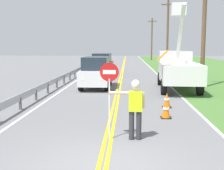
# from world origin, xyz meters

# --- Properties ---
(ground_plane) EXTENTS (160.00, 160.00, 0.00)m
(ground_plane) POSITION_xyz_m (0.00, 0.00, 0.00)
(ground_plane) COLOR slate
(centerline_yellow_left) EXTENTS (0.11, 110.00, 0.01)m
(centerline_yellow_left) POSITION_xyz_m (-0.09, 20.00, 0.01)
(centerline_yellow_left) COLOR yellow
(centerline_yellow_left) RESTS_ON ground
(centerline_yellow_right) EXTENTS (0.11, 110.00, 0.01)m
(centerline_yellow_right) POSITION_xyz_m (0.09, 20.00, 0.01)
(centerline_yellow_right) COLOR yellow
(centerline_yellow_right) RESTS_ON ground
(edge_line_right) EXTENTS (0.12, 110.00, 0.01)m
(edge_line_right) POSITION_xyz_m (3.60, 20.00, 0.01)
(edge_line_right) COLOR silver
(edge_line_right) RESTS_ON ground
(edge_line_left) EXTENTS (0.12, 110.00, 0.01)m
(edge_line_left) POSITION_xyz_m (-3.60, 20.00, 0.01)
(edge_line_left) COLOR silver
(edge_line_left) RESTS_ON ground
(flagger_worker) EXTENTS (1.09, 0.25, 1.83)m
(flagger_worker) POSITION_xyz_m (0.80, 2.03, 1.05)
(flagger_worker) COLOR #2D2D33
(flagger_worker) RESTS_ON ground
(stop_sign_paddle) EXTENTS (0.56, 0.04, 2.33)m
(stop_sign_paddle) POSITION_xyz_m (0.03, 2.03, 1.71)
(stop_sign_paddle) COLOR silver
(stop_sign_paddle) RESTS_ON ground
(utility_bucket_truck) EXTENTS (3.00, 6.92, 5.59)m
(utility_bucket_truck) POSITION_xyz_m (3.87, 12.96, 1.42)
(utility_bucket_truck) COLOR silver
(utility_bucket_truck) RESTS_ON ground
(oncoming_suv_nearest) EXTENTS (1.93, 4.61, 2.10)m
(oncoming_suv_nearest) POSITION_xyz_m (-1.54, 13.09, 1.06)
(oncoming_suv_nearest) COLOR silver
(oncoming_suv_nearest) RESTS_ON ground
(oncoming_suv_second) EXTENTS (2.04, 4.66, 2.10)m
(oncoming_suv_second) POSITION_xyz_m (-1.94, 22.48, 1.06)
(oncoming_suv_second) COLOR #4C5156
(oncoming_suv_second) RESTS_ON ground
(utility_pole_near) EXTENTS (1.80, 0.28, 7.80)m
(utility_pole_near) POSITION_xyz_m (5.65, 13.62, 4.08)
(utility_pole_near) COLOR brown
(utility_pole_near) RESTS_ON ground
(utility_pole_mid) EXTENTS (1.80, 0.28, 8.89)m
(utility_pole_mid) POSITION_xyz_m (5.94, 33.80, 4.63)
(utility_pole_mid) COLOR brown
(utility_pole_mid) RESTS_ON ground
(utility_pole_far) EXTENTS (1.80, 0.28, 8.30)m
(utility_pole_far) POSITION_xyz_m (5.41, 53.28, 4.33)
(utility_pole_far) COLOR brown
(utility_pole_far) RESTS_ON ground
(traffic_cone_lead) EXTENTS (0.40, 0.40, 0.70)m
(traffic_cone_lead) POSITION_xyz_m (2.10, 4.78, 0.34)
(traffic_cone_lead) COLOR orange
(traffic_cone_lead) RESTS_ON ground
(traffic_cone_mid) EXTENTS (0.40, 0.40, 0.70)m
(traffic_cone_mid) POSITION_xyz_m (2.39, 6.81, 0.34)
(traffic_cone_mid) COLOR orange
(traffic_cone_mid) RESTS_ON ground
(guardrail_left_shoulder) EXTENTS (0.10, 32.00, 0.71)m
(guardrail_left_shoulder) POSITION_xyz_m (-4.20, 14.03, 0.52)
(guardrail_left_shoulder) COLOR #9EA0A3
(guardrail_left_shoulder) RESTS_ON ground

